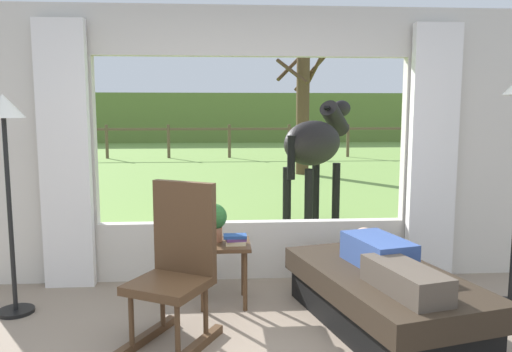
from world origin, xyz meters
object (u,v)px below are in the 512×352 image
Objects in this scene: recliner_sofa at (383,297)px; floor_lamp_left at (5,138)px; side_table at (224,254)px; horse at (316,144)px; reclining_person at (386,260)px; book_stack at (235,240)px; pasture_tree at (302,105)px; rocking_chair at (177,266)px; potted_plant at (214,220)px.

floor_lamp_left is (-2.85, 0.44, 1.18)m from recliner_sofa.
horse is (1.28, 2.71, 0.73)m from side_table.
reclining_person is at bearing -104.22° from recliner_sofa.
pasture_tree is at bearing 77.26° from book_stack.
reclining_person is 3.02m from floor_lamp_left.
floor_lamp_left reaches higher than reclining_person.
horse is (2.94, 2.80, -0.24)m from floor_lamp_left.
rocking_chair is 2.15× the size of side_table.
side_table is 2.76× the size of book_stack.
pasture_tree reaches higher than floor_lamp_left.
horse is (0.09, 3.24, 0.94)m from recliner_sofa.
side_table is 0.30× the size of horse.
reclining_person is at bearing -54.46° from horse.
floor_lamp_left is at bearing -175.61° from rocking_chair.
side_table is at bearing 141.68° from recliner_sofa.
reclining_person is 4.45× the size of potted_plant.
horse reaches higher than floor_lamp_left.
side_table is 1.93m from floor_lamp_left.
reclining_person is 0.82× the size of horse.
potted_plant is at bearing 138.99° from reclining_person.
potted_plant is at bearing 145.31° from book_stack.
pasture_tree is at bearing 70.55° from recliner_sofa.
reclining_person is 1.43m from potted_plant.
rocking_chair reaches higher than reclining_person.
pasture_tree is (2.33, 9.03, 1.17)m from rocking_chair.
potted_plant is at bearing 5.57° from floor_lamp_left.
book_stack is at bearing 1.05° from floor_lamp_left.
recliner_sofa is 3.37m from horse.
side_table reaches higher than recliner_sofa.
floor_lamp_left is (-1.34, 0.59, 0.85)m from rocking_chair.
horse is at bearing 74.19° from reclining_person.
reclining_person reaches higher than side_table.
side_table is 0.14× the size of pasture_tree.
recliner_sofa is at bearing -54.49° from horse.
reclining_person is at bearing -26.79° from potted_plant.
floor_lamp_left reaches higher than recliner_sofa.
book_stack is at bearing -102.74° from pasture_tree.
reclining_person is 1.52m from rocking_chair.
floor_lamp_left reaches higher than potted_plant.
rocking_chair is (-1.51, -0.15, 0.33)m from recliner_sofa.
side_table is 3.08m from horse.
floor_lamp_left is at bearing -174.43° from potted_plant.
side_table is at bearing -103.46° from pasture_tree.
side_table is 0.30× the size of floor_lamp_left.
pasture_tree reaches higher than side_table.
potted_plant is at bearing -104.08° from pasture_tree.
book_stack reaches higher than side_table.
floor_lamp_left reaches higher than side_table.
side_table is at bearing -36.87° from potted_plant.
horse is at bearing 43.60° from floor_lamp_left.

